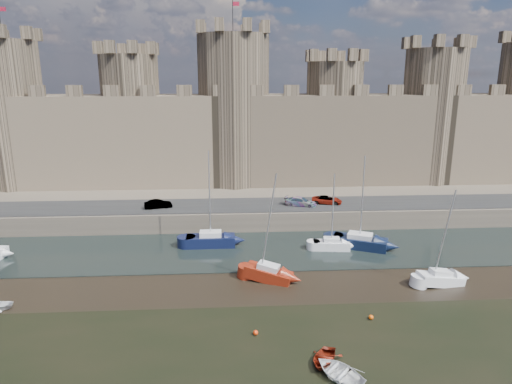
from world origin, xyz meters
TOP-DOWN VIEW (x-y plane):
  - water_channel at (0.00, 24.00)m, footprint 160.00×12.00m
  - quay at (0.00, 60.00)m, footprint 160.00×60.00m
  - road at (0.00, 34.00)m, footprint 160.00×7.00m
  - castle at (-0.64, 48.00)m, footprint 108.50×11.00m
  - car_1 at (-8.25, 33.24)m, footprint 3.76×2.08m
  - car_2 at (10.59, 33.22)m, footprint 4.52×2.94m
  - car_3 at (14.30, 34.03)m, footprint 4.36×2.66m
  - sailboat_1 at (-1.16, 25.58)m, footprint 5.65×2.24m
  - sailboat_2 at (12.74, 23.68)m, footprint 4.27×2.04m
  - sailboat_3 at (16.15, 24.07)m, footprint 6.60×4.73m
  - sailboat_4 at (4.82, 16.15)m, footprint 4.94×3.41m
  - sailboat_5 at (21.20, 14.23)m, footprint 4.56×2.25m
  - dinghy_2 at (8.25, 0.95)m, footprint 4.21×4.28m
  - dinghy_4 at (7.54, 2.64)m, footprint 3.33×3.72m
  - buoy_1 at (2.99, 6.54)m, footprint 0.40×0.40m
  - buoy_3 at (12.64, 8.28)m, footprint 0.41×0.41m

SIDE VIEW (x-z plane):
  - water_channel at x=0.00m, z-range 0.00..0.08m
  - buoy_1 at x=2.99m, z-range 0.00..0.40m
  - buoy_3 at x=12.64m, z-range 0.00..0.41m
  - dinghy_4 at x=7.54m, z-range 0.00..0.63m
  - dinghy_2 at x=8.25m, z-range 0.00..0.73m
  - sailboat_5 at x=21.20m, z-range -4.04..5.42m
  - sailboat_2 at x=12.74m, z-range -3.71..5.19m
  - sailboat_4 at x=4.82m, z-range -4.61..6.17m
  - sailboat_3 at x=16.15m, z-range -4.58..6.23m
  - sailboat_1 at x=-1.16m, z-range -4.78..6.52m
  - quay at x=0.00m, z-range 0.00..2.50m
  - road at x=0.00m, z-range 2.50..2.60m
  - car_3 at x=14.30m, z-range 2.50..3.63m
  - car_1 at x=-8.25m, z-range 2.50..3.68m
  - car_2 at x=10.59m, z-range 2.50..3.72m
  - castle at x=-0.64m, z-range -2.83..26.17m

